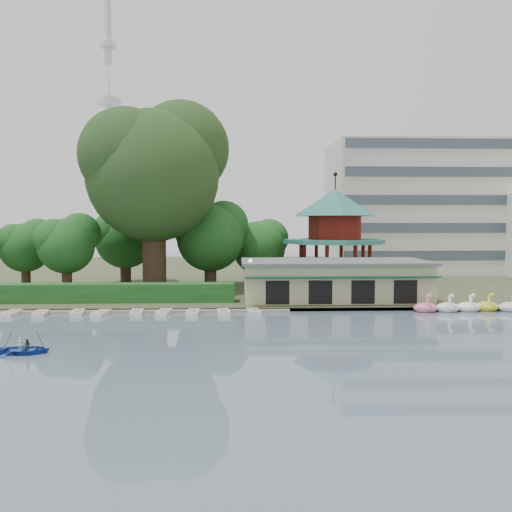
{
  "coord_description": "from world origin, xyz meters",
  "views": [
    {
      "loc": [
        0.4,
        -27.78,
        7.96
      ],
      "look_at": [
        2.0,
        18.0,
        5.0
      ],
      "focal_mm": 35.0,
      "sensor_mm": 36.0,
      "label": 1
    }
  ],
  "objects_px": {
    "big_tree": "(155,166)",
    "rowboat_with_passengers": "(24,346)",
    "boathouse": "(334,279)",
    "pavilion": "(335,228)",
    "dock": "(101,311)"
  },
  "relations": [
    {
      "from": "big_tree",
      "to": "rowboat_with_passengers",
      "type": "height_order",
      "value": "big_tree"
    },
    {
      "from": "boathouse",
      "to": "rowboat_with_passengers",
      "type": "bearing_deg",
      "value": -140.11
    },
    {
      "from": "pavilion",
      "to": "rowboat_with_passengers",
      "type": "xyz_separation_m",
      "value": [
        -24.81,
        -29.09,
        -7.02
      ]
    },
    {
      "from": "dock",
      "to": "big_tree",
      "type": "bearing_deg",
      "value": 73.84
    },
    {
      "from": "big_tree",
      "to": "dock",
      "type": "bearing_deg",
      "value": -106.16
    },
    {
      "from": "pavilion",
      "to": "big_tree",
      "type": "distance_m",
      "value": 22.21
    },
    {
      "from": "dock",
      "to": "rowboat_with_passengers",
      "type": "xyz_separation_m",
      "value": [
        -0.81,
        -14.29,
        0.34
      ]
    },
    {
      "from": "boathouse",
      "to": "big_tree",
      "type": "bearing_deg",
      "value": 161.58
    },
    {
      "from": "pavilion",
      "to": "dock",
      "type": "bearing_deg",
      "value": -148.34
    },
    {
      "from": "boathouse",
      "to": "dock",
      "type": "bearing_deg",
      "value": -167.76
    },
    {
      "from": "dock",
      "to": "big_tree",
      "type": "height_order",
      "value": "big_tree"
    },
    {
      "from": "rowboat_with_passengers",
      "to": "pavilion",
      "type": "bearing_deg",
      "value": 49.54
    },
    {
      "from": "boathouse",
      "to": "rowboat_with_passengers",
      "type": "distance_m",
      "value": 29.79
    },
    {
      "from": "big_tree",
      "to": "boathouse",
      "type": "bearing_deg",
      "value": -18.42
    },
    {
      "from": "boathouse",
      "to": "pavilion",
      "type": "relative_size",
      "value": 1.38
    }
  ]
}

